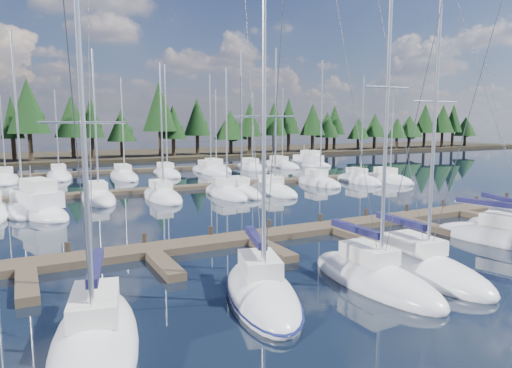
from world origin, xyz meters
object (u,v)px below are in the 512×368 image
front_sailboat_3 (420,267)px  motor_yacht_right (308,163)px  front_sailboat_0 (95,340)px  front_sailboat_2 (374,278)px  main_dock (335,229)px  motor_yacht_left (37,208)px  front_sailboat_1 (261,292)px

front_sailboat_3 → motor_yacht_right: (25.19, 46.84, 0.17)m
front_sailboat_0 → front_sailboat_2: bearing=1.8°
main_dock → front_sailboat_0: front_sailboat_0 is taller
main_dock → front_sailboat_2: 9.68m
front_sailboat_2 → motor_yacht_left: (-12.56, 23.84, 0.19)m
main_dock → front_sailboat_0: 18.50m
front_sailboat_3 → motor_yacht_right: size_ratio=1.64×
front_sailboat_0 → motor_yacht_left: 24.23m
motor_yacht_right → front_sailboat_2: bearing=-121.0°
front_sailboat_1 → front_sailboat_3: size_ratio=0.91×
front_sailboat_1 → main_dock: bearing=39.0°
front_sailboat_3 → motor_yacht_right: 53.18m
motor_yacht_left → main_dock: bearing=-41.9°
front_sailboat_2 → front_sailboat_3: front_sailboat_2 is taller
front_sailboat_2 → motor_yacht_left: 26.94m
motor_yacht_right → main_dock: bearing=-121.8°
front_sailboat_1 → front_sailboat_2: (5.15, -0.84, 0.03)m
front_sailboat_1 → motor_yacht_right: bearing=54.2°
front_sailboat_2 → motor_yacht_right: 54.82m
motor_yacht_left → motor_yacht_right: 46.88m
motor_yacht_left → front_sailboat_3: bearing=-56.7°
front_sailboat_1 → front_sailboat_3: 8.19m
motor_yacht_right → motor_yacht_left: bearing=-150.4°
main_dock → motor_yacht_left: 22.81m
front_sailboat_0 → motor_yacht_right: front_sailboat_0 is taller
front_sailboat_1 → front_sailboat_2: 5.22m
front_sailboat_3 → motor_yacht_left: front_sailboat_3 is taller
front_sailboat_1 → motor_yacht_right: size_ratio=1.50×
front_sailboat_1 → motor_yacht_left: bearing=107.8°
main_dock → front_sailboat_2: (-4.43, -8.61, 0.11)m
main_dock → motor_yacht_right: bearing=58.2°
front_sailboat_0 → motor_yacht_left: size_ratio=1.33×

